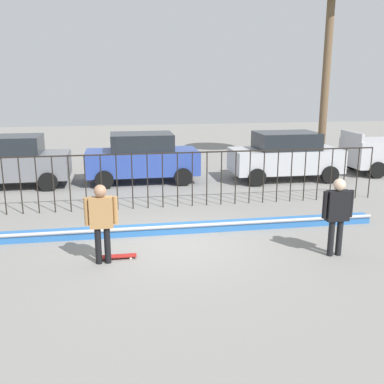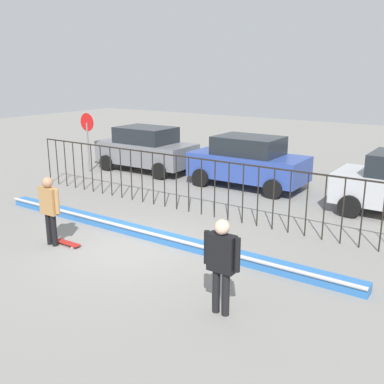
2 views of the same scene
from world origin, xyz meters
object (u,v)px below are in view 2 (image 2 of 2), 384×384
object	(u,v)px
stop_sign	(88,134)
skateboarder	(49,205)
camera_operator	(222,258)
parked_car_gray	(146,149)
skateboard	(67,243)
parked_car_blue	(248,161)

from	to	relation	value
stop_sign	skateboarder	bearing A→B (deg)	-49.48
camera_operator	parked_car_gray	world-z (taller)	parked_car_gray
skateboard	parked_car_blue	distance (m)	7.86
skateboard	stop_sign	xyz separation A→B (m)	(-5.81, 6.23, 1.56)
skateboard	parked_car_gray	world-z (taller)	parked_car_gray
camera_operator	stop_sign	bearing A→B (deg)	19.15
parked_car_gray	stop_sign	world-z (taller)	stop_sign
skateboarder	camera_operator	distance (m)	5.19
parked_car_gray	stop_sign	bearing A→B (deg)	-140.05
skateboarder	parked_car_gray	world-z (taller)	parked_car_gray
skateboarder	skateboard	world-z (taller)	skateboarder
skateboarder	parked_car_blue	bearing A→B (deg)	49.58
skateboard	parked_car_blue	xyz separation A→B (m)	(1.04, 7.74, 0.91)
camera_operator	stop_sign	xyz separation A→B (m)	(-10.66, 6.86, 0.54)
skateboarder	stop_sign	world-z (taller)	stop_sign
camera_operator	skateboarder	bearing A→B (deg)	47.08
skateboard	camera_operator	distance (m)	4.99
stop_sign	camera_operator	bearing A→B (deg)	-32.76
camera_operator	parked_car_gray	bearing A→B (deg)	8.08
skateboard	camera_operator	xyz separation A→B (m)	(4.85, -0.63, 1.02)
camera_operator	parked_car_gray	size ratio (longest dim) A/B	0.42
skateboard	parked_car_gray	distance (m)	8.71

